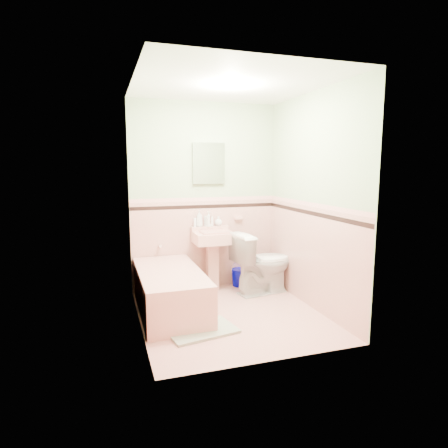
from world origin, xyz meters
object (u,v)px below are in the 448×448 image
object	(u,v)px
toilet	(262,263)
medicine_cabinet	(209,163)
soap_bottle_mid	(209,219)
sink	(214,262)
bucket	(240,277)
shoe	(197,328)
soap_bottle_left	(199,218)
soap_bottle_right	(218,221)
bathtub	(170,292)

from	to	relation	value
toilet	medicine_cabinet	bearing A→B (deg)	42.02
soap_bottle_mid	toilet	bearing A→B (deg)	-35.80
sink	soap_bottle_mid	xyz separation A→B (m)	(-0.02, 0.18, 0.55)
toilet	sink	bearing A→B (deg)	56.74
bucket	shoe	bearing A→B (deg)	-125.36
medicine_cabinet	toilet	bearing A→B (deg)	-38.31
soap_bottle_left	bucket	distance (m)	1.02
soap_bottle_right	bucket	world-z (taller)	soap_bottle_right
soap_bottle_mid	bucket	xyz separation A→B (m)	(0.43, -0.07, -0.84)
medicine_cabinet	soap_bottle_mid	world-z (taller)	medicine_cabinet
soap_bottle_right	soap_bottle_mid	bearing A→B (deg)	180.00
soap_bottle_right	toilet	distance (m)	0.82
toilet	soap_bottle_right	bearing A→B (deg)	37.28
toilet	bucket	xyz separation A→B (m)	(-0.18, 0.37, -0.29)
bathtub	soap_bottle_right	xyz separation A→B (m)	(0.80, 0.71, 0.70)
bathtub	bucket	world-z (taller)	bathtub
soap_bottle_right	shoe	distance (m)	1.77
soap_bottle_mid	sink	bearing A→B (deg)	-85.22
bathtub	toilet	distance (m)	1.32
bathtub	sink	world-z (taller)	sink
bathtub	bucket	bearing A→B (deg)	30.26
soap_bottle_left	soap_bottle_right	world-z (taller)	soap_bottle_left
medicine_cabinet	soap_bottle_mid	distance (m)	0.75
soap_bottle_left	sink	bearing A→B (deg)	-51.29
soap_bottle_right	sink	bearing A→B (deg)	-124.55
toilet	soap_bottle_left	bearing A→B (deg)	49.57
bathtub	soap_bottle_left	size ratio (longest dim) A/B	6.76
bathtub	toilet	xyz separation A→B (m)	(1.27, 0.27, 0.18)
soap_bottle_left	soap_bottle_mid	size ratio (longest dim) A/B	1.11
bucket	shoe	size ratio (longest dim) A/B	1.56
soap_bottle_left	shoe	distance (m)	1.72
toilet	bathtub	bearing A→B (deg)	92.31
soap_bottle_left	toilet	size ratio (longest dim) A/B	0.27
bucket	soap_bottle_mid	bearing A→B (deg)	170.22
bathtub	soap_bottle_mid	distance (m)	1.22
soap_bottle_left	soap_bottle_right	bearing A→B (deg)	0.00
medicine_cabinet	soap_bottle_right	world-z (taller)	medicine_cabinet
bathtub	soap_bottle_left	world-z (taller)	soap_bottle_left
sink	soap_bottle_right	xyz separation A→B (m)	(0.12, 0.18, 0.52)
soap_bottle_mid	soap_bottle_right	size ratio (longest dim) A/B	1.54
soap_bottle_right	toilet	world-z (taller)	soap_bottle_right
soap_bottle_left	shoe	xyz separation A→B (m)	(-0.39, -1.40, -0.91)
bucket	toilet	bearing A→B (deg)	-63.39
medicine_cabinet	soap_bottle_left	distance (m)	0.75
soap_bottle_right	bucket	bearing A→B (deg)	-14.36
medicine_cabinet	soap_bottle_mid	size ratio (longest dim) A/B	2.73
soap_bottle_mid	toilet	size ratio (longest dim) A/B	0.24
toilet	shoe	xyz separation A→B (m)	(-1.13, -0.96, -0.35)
bathtub	medicine_cabinet	size ratio (longest dim) A/B	2.76
soap_bottle_left	soap_bottle_right	distance (m)	0.27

